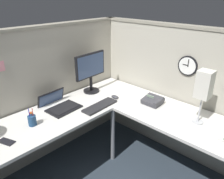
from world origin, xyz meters
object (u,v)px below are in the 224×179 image
Objects in this scene: cell_phone at (6,142)px; desk_lamp_paper at (204,86)px; pen_cup at (32,120)px; keyboard at (100,106)px; wall_clock at (188,66)px; monitor at (91,70)px; laptop at (58,105)px; office_phone at (153,101)px; computer_mouse at (115,97)px.

cell_phone is 0.27× the size of desk_lamp_paper.
keyboard is at bearing -16.28° from pen_cup.
pen_cup is at bearing 150.99° from wall_clock.
monitor is 0.59m from laptop.
keyboard is at bearing 140.07° from office_phone.
computer_mouse is 0.58× the size of pen_cup.
computer_mouse is 0.89m from wall_clock.
monitor is at bearing -8.24° from cell_phone.
monitor is 3.47× the size of cell_phone.
keyboard is 2.06× the size of office_phone.
cell_phone is at bearing 170.49° from keyboard.
keyboard is at bearing 115.58° from desk_lamp_paper.
desk_lamp_paper reaches higher than pen_cup.
computer_mouse is 1.03m from desk_lamp_paper.
monitor reaches higher than office_phone.
monitor is 0.45m from computer_mouse.
desk_lamp_paper is (0.44, -0.92, 0.37)m from keyboard.
computer_mouse reaches higher than cell_phone.
pen_cup is 1.25× the size of cell_phone.
pen_cup reaches higher than computer_mouse.
computer_mouse is at bearing -79.71° from monitor.
keyboard is 1.95× the size of wall_clock.
desk_lamp_paper is at bearing -44.70° from pen_cup.
pen_cup is 0.30m from cell_phone.
office_phone is 0.39× the size of desk_lamp_paper.
monitor is 0.95m from pen_cup.
wall_clock is at bearing -43.04° from cell_phone.
wall_clock reaches higher than monitor.
pen_cup reaches higher than office_phone.
wall_clock reaches higher than office_phone.
cell_phone is (-1.25, 0.09, -0.01)m from computer_mouse.
wall_clock is (0.55, -0.98, 0.14)m from monitor.
laptop is (-0.52, -0.04, -0.27)m from monitor.
pen_cup is at bearing 161.22° from keyboard.
cell_phone is at bearing -167.79° from monitor.
office_phone is at bearing -27.00° from pen_cup.
desk_lamp_paper is (1.13, -1.12, 0.33)m from pen_cup.
wall_clock is at bearing -41.00° from keyboard.
desk_lamp_paper reaches higher than keyboard.
laptop is 0.94× the size of keyboard.
laptop reaches higher than keyboard.
wall_clock reaches higher than cell_phone.
pen_cup is 0.86× the size of office_phone.
keyboard is at bearing -47.47° from laptop.
computer_mouse is 1.26m from cell_phone.
pen_cup is at bearing -169.04° from monitor.
cell_phone is at bearing 175.72° from computer_mouse.
keyboard is (0.31, -0.34, -0.01)m from laptop.
desk_lamp_paper is at bearing -80.04° from computer_mouse.
cell_phone is 1.80m from desk_lamp_paper.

